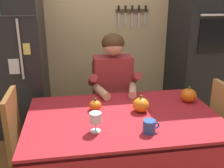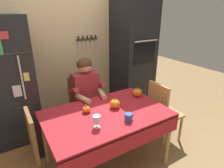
# 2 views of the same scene
# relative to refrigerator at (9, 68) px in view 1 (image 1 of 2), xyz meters

# --- Properties ---
(back_wall_assembly) EXTENTS (3.70, 0.13, 2.60)m
(back_wall_assembly) POSITION_rel_refrigerator_xyz_m (1.00, 0.39, 0.40)
(back_wall_assembly) COLOR #D1B784
(back_wall_assembly) RESTS_ON ground
(refrigerator) EXTENTS (0.68, 0.71, 1.80)m
(refrigerator) POSITION_rel_refrigerator_xyz_m (0.00, 0.00, 0.00)
(refrigerator) COLOR black
(refrigerator) RESTS_ON ground
(wall_oven) EXTENTS (0.60, 0.64, 2.10)m
(wall_oven) POSITION_rel_refrigerator_xyz_m (2.00, 0.04, 0.15)
(wall_oven) COLOR black
(wall_oven) RESTS_ON ground
(dining_table) EXTENTS (1.40, 0.90, 0.74)m
(dining_table) POSITION_rel_refrigerator_xyz_m (0.95, -0.88, -0.24)
(dining_table) COLOR tan
(dining_table) RESTS_ON ground
(chair_behind_person) EXTENTS (0.40, 0.40, 0.93)m
(chair_behind_person) POSITION_rel_refrigerator_xyz_m (0.98, -0.09, -0.39)
(chair_behind_person) COLOR brown
(chair_behind_person) RESTS_ON ground
(seated_person) EXTENTS (0.47, 0.55, 1.25)m
(seated_person) POSITION_rel_refrigerator_xyz_m (0.98, -0.28, -0.16)
(seated_person) COLOR #38384C
(seated_person) RESTS_ON ground
(chair_left_side) EXTENTS (0.40, 0.40, 0.93)m
(chair_left_side) POSITION_rel_refrigerator_xyz_m (0.05, -0.79, -0.39)
(chair_left_side) COLOR brown
(chair_left_side) RESTS_ON ground
(coffee_mug) EXTENTS (0.11, 0.08, 0.09)m
(coffee_mug) POSITION_rel_refrigerator_xyz_m (1.07, -1.13, -0.12)
(coffee_mug) COLOR #2D569E
(coffee_mug) RESTS_ON dining_table
(wine_glass) EXTENTS (0.08, 0.08, 0.13)m
(wine_glass) POSITION_rel_refrigerator_xyz_m (0.73, -1.06, -0.07)
(wine_glass) COLOR white
(wine_glass) RESTS_ON dining_table
(pumpkin_large) EXTENTS (0.10, 0.10, 0.10)m
(pumpkin_large) POSITION_rel_refrigerator_xyz_m (0.76, -0.74, -0.12)
(pumpkin_large) COLOR orange
(pumpkin_large) RESTS_ON dining_table
(pumpkin_medium) EXTENTS (0.12, 0.12, 0.13)m
(pumpkin_medium) POSITION_rel_refrigerator_xyz_m (1.09, -0.82, -0.11)
(pumpkin_medium) COLOR orange
(pumpkin_medium) RESTS_ON dining_table
(pumpkin_small) EXTENTS (0.13, 0.13, 0.14)m
(pumpkin_small) POSITION_rel_refrigerator_xyz_m (1.53, -0.70, -0.10)
(pumpkin_small) COLOR orange
(pumpkin_small) RESTS_ON dining_table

